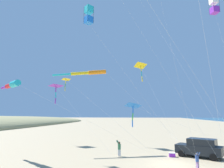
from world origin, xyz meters
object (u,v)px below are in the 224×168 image
(person_child_green_jacket, at_px, (197,160))
(kite_delta_checkered_midright, at_px, (133,106))
(cooler_box, at_px, (172,155))
(kite_windsock_long_streamer_left, at_px, (12,85))
(kite_windsock_green_low_center, at_px, (88,73))
(parked_car, at_px, (200,148))
(kite_delta_red_high_left, at_px, (67,80))
(kite_box_teal_far_right, at_px, (89,15))
(kite_delta_purple_drifting, at_px, (56,86))
(kite_delta_orange_high_right, at_px, (141,66))
(person_bystander_far, at_px, (119,147))
(kite_box_magenta_far_left, at_px, (214,6))

(person_child_green_jacket, height_order, kite_delta_checkered_midright, kite_delta_checkered_midright)
(cooler_box, xyz_separation_m, kite_windsock_long_streamer_left, (16.73, 3.22, 7.26))
(kite_windsock_long_streamer_left, relative_size, kite_windsock_green_low_center, 1.07)
(parked_car, height_order, cooler_box, parked_car)
(kite_delta_checkered_midright, distance_m, kite_windsock_long_streamer_left, 15.50)
(cooler_box, distance_m, kite_delta_red_high_left, 13.42)
(kite_box_teal_far_right, bearing_deg, person_child_green_jacket, 175.99)
(kite_delta_purple_drifting, bearing_deg, person_child_green_jacket, 149.20)
(parked_car, bearing_deg, kite_windsock_long_streamer_left, 10.32)
(kite_windsock_green_low_center, bearing_deg, person_child_green_jacket, 150.14)
(person_child_green_jacket, relative_size, kite_windsock_long_streamer_left, 0.07)
(person_child_green_jacket, height_order, kite_delta_orange_high_right, kite_delta_orange_high_right)
(kite_delta_checkered_midright, bearing_deg, kite_delta_purple_drifting, -3.94)
(person_bystander_far, relative_size, kite_delta_purple_drifting, 0.14)
(person_bystander_far, xyz_separation_m, kite_box_teal_far_right, (2.70, 2.76, 13.70))
(kite_delta_red_high_left, distance_m, kite_delta_purple_drifting, 11.17)
(parked_car, xyz_separation_m, kite_delta_orange_high_right, (6.11, -10.00, 11.46))
(person_child_green_jacket, distance_m, kite_delta_purple_drifting, 22.84)
(kite_delta_purple_drifting, bearing_deg, kite_box_magenta_far_left, 164.63)
(kite_delta_purple_drifting, bearing_deg, kite_windsock_green_low_center, 147.66)
(kite_windsock_green_low_center, xyz_separation_m, kite_delta_purple_drifting, (6.84, -4.33, -0.90))
(kite_windsock_long_streamer_left, bearing_deg, kite_windsock_green_low_center, -139.84)
(person_child_green_jacket, xyz_separation_m, kite_delta_orange_high_right, (4.84, -14.47, 11.70))
(parked_car, relative_size, kite_box_teal_far_right, 0.30)
(kite_box_magenta_far_left, bearing_deg, parked_car, 6.71)
(cooler_box, height_order, kite_box_teal_far_right, kite_box_teal_far_right)
(kite_delta_orange_high_right, distance_m, kite_delta_purple_drifting, 14.40)
(kite_windsock_green_low_center, bearing_deg, kite_delta_red_high_left, 82.02)
(kite_delta_red_high_left, bearing_deg, kite_windsock_green_low_center, -97.98)
(cooler_box, xyz_separation_m, kite_delta_checkered_midright, (4.37, -5.92, 5.30))
(parked_car, bearing_deg, kite_box_teal_far_right, 19.38)
(kite_delta_red_high_left, bearing_deg, parked_car, -168.13)
(kite_windsock_green_low_center, distance_m, kite_box_teal_far_right, 7.88)
(kite_delta_red_high_left, bearing_deg, cooler_box, -166.82)
(parked_car, relative_size, kite_delta_purple_drifting, 0.40)
(person_child_green_jacket, height_order, kite_delta_red_high_left, kite_delta_red_high_left)
(cooler_box, relative_size, kite_box_magenta_far_left, 0.04)
(cooler_box, distance_m, kite_delta_purple_drifting, 20.11)
(parked_car, height_order, person_bystander_far, parked_car)
(kite_delta_red_high_left, height_order, kite_box_magenta_far_left, kite_box_magenta_far_left)
(kite_delta_red_high_left, distance_m, kite_box_teal_far_right, 7.23)
(cooler_box, relative_size, kite_delta_orange_high_right, 0.05)
(parked_car, height_order, kite_delta_red_high_left, kite_delta_red_high_left)
(kite_delta_red_high_left, relative_size, kite_box_magenta_far_left, 0.63)
(parked_car, bearing_deg, person_child_green_jacket, 74.14)
(kite_box_magenta_far_left, relative_size, kite_windsock_green_low_center, 1.05)
(person_bystander_far, bearing_deg, cooler_box, -172.31)
(person_child_green_jacket, bearing_deg, kite_box_magenta_far_left, -129.78)
(cooler_box, bearing_deg, kite_delta_red_high_left, 13.18)
(person_child_green_jacket, xyz_separation_m, kite_delta_red_high_left, (12.19, -1.64, 7.20))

